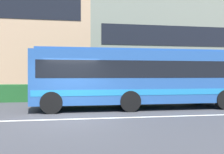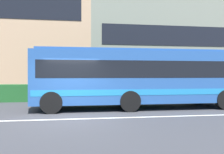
# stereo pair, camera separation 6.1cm
# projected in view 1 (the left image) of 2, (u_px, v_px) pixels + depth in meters

# --- Properties ---
(ground_plane) EXTENTS (160.00, 160.00, 0.00)m
(ground_plane) POSITION_uv_depth(u_px,v_px,m) (70.00, 119.00, 8.52)
(ground_plane) COLOR #3B3B40
(lane_centre_line) EXTENTS (60.00, 0.16, 0.01)m
(lane_centre_line) POSITION_uv_depth(u_px,v_px,m) (70.00, 119.00, 8.52)
(lane_centre_line) COLOR silver
(lane_centre_line) RESTS_ON ground_plane
(hedge_row_far) EXTENTS (12.19, 1.10, 1.12)m
(hedge_row_far) POSITION_uv_depth(u_px,v_px,m) (73.00, 92.00, 14.90)
(hedge_row_far) COLOR #205826
(hedge_row_far) RESTS_ON ground_plane
(apartment_block_right) EXTENTS (24.02, 10.85, 9.39)m
(apartment_block_right) POSITION_uv_depth(u_px,v_px,m) (188.00, 51.00, 26.31)
(apartment_block_right) COLOR gray
(apartment_block_right) RESTS_ON ground_plane
(transit_bus) EXTENTS (10.57, 2.65, 3.04)m
(transit_bus) POSITION_uv_depth(u_px,v_px,m) (137.00, 76.00, 11.52)
(transit_bus) COLOR #265194
(transit_bus) RESTS_ON ground_plane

